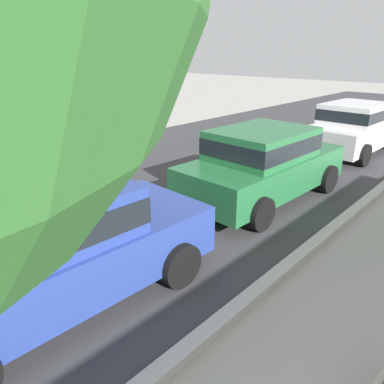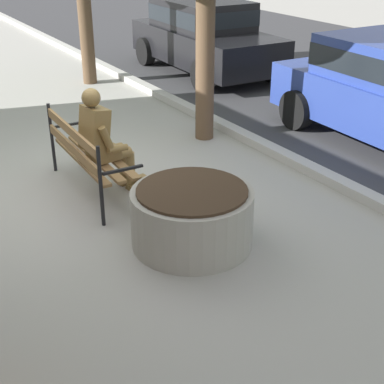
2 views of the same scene
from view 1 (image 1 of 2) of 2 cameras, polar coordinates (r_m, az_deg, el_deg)
name	(u,v)px [view 1 (image 1 of 2)]	position (r m, az deg, el deg)	size (l,w,h in m)	color
parked_car_blue	(49,246)	(4.78, -21.67, -7.89)	(4.16, 2.04, 1.56)	navy
parked_car_green	(263,162)	(7.90, 11.18, 4.68)	(4.16, 2.04, 1.56)	#236638
parked_car_white	(355,126)	(12.63, 24.24, 9.43)	(4.16, 2.04, 1.56)	silver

